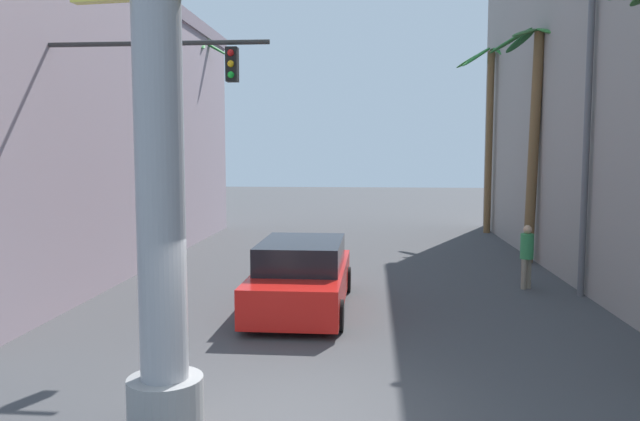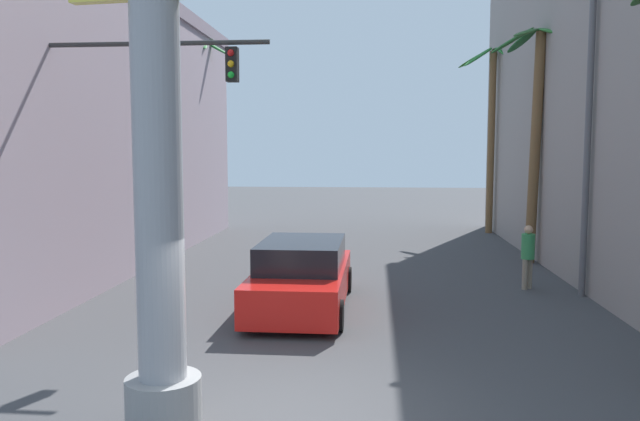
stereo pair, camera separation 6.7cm
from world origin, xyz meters
TOP-DOWN VIEW (x-y plane):
  - ground_plane at (0.00, 10.00)m, footprint 88.21×88.21m
  - building_left at (-10.05, 11.22)m, footprint 8.81×19.34m
  - street_lamp at (5.97, 7.80)m, footprint 2.16×0.28m
  - traffic_light_mast at (-4.64, 4.92)m, footprint 5.29×0.32m
  - car_lead at (-0.52, 5.98)m, footprint 2.12×5.04m
  - palm_tree_mid_right at (6.18, 12.53)m, footprint 2.92×2.82m
  - palm_tree_far_right at (6.14, 19.83)m, footprint 3.15×3.09m
  - palm_tree_far_left at (-6.21, 17.99)m, footprint 2.66×2.87m
  - pedestrian_mid_right at (5.10, 8.48)m, footprint 0.48×0.48m

SIDE VIEW (x-z plane):
  - ground_plane at x=0.00m, z-range 0.00..0.00m
  - car_lead at x=-0.52m, z-range -0.04..1.52m
  - pedestrian_mid_right at x=5.10m, z-range 0.13..1.80m
  - traffic_light_mast at x=-4.64m, z-range 1.23..7.13m
  - building_left at x=-10.05m, z-range 0.01..8.72m
  - street_lamp at x=5.97m, z-range 0.73..8.43m
  - palm_tree_mid_right at x=6.18m, z-range 1.07..8.58m
  - palm_tree_far_left at x=-6.21m, z-range 0.98..9.30m
  - palm_tree_far_right at x=6.14m, z-range 1.19..9.23m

